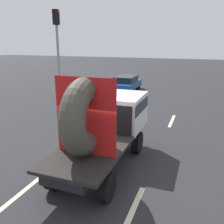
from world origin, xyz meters
name	(u,v)px	position (x,y,z in m)	size (l,w,h in m)	color
ground_plane	(97,167)	(0.00, 0.00, 0.00)	(120.00, 120.00, 0.00)	#28282B
flatbed_truck	(107,119)	(0.17, 0.52, 1.67)	(2.02, 5.39, 3.41)	black
distant_sedan	(126,83)	(-3.17, 13.58, 0.75)	(1.84, 4.29, 1.40)	black
traffic_light	(58,47)	(-5.60, 6.63, 4.04)	(0.42, 0.36, 6.24)	gray
lane_dash_left_near	(29,186)	(-1.50, -1.85, 0.00)	(2.80, 0.16, 0.01)	beige
lane_dash_left_far	(114,117)	(-1.50, 5.88, 0.00)	(2.07, 0.16, 0.01)	beige
lane_dash_right_near	(134,208)	(1.83, -1.70, 0.00)	(2.05, 0.16, 0.01)	beige
lane_dash_right_far	(172,121)	(1.83, 6.36, 0.00)	(2.28, 0.16, 0.01)	beige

